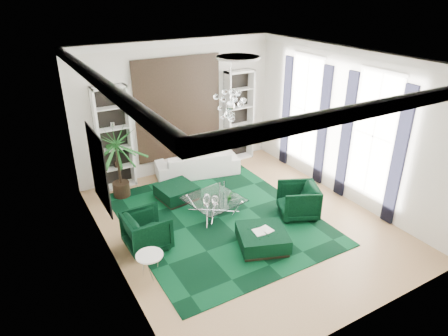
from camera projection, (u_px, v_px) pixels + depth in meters
floor at (243, 223)px, 9.43m from camera, size 6.00×7.00×0.02m
ceiling at (246, 58)px, 7.82m from camera, size 6.00×7.00×0.02m
wall_back at (178, 108)px, 11.38m from camera, size 6.00×0.02×3.80m
wall_front at (373, 225)px, 5.87m from camera, size 6.00×0.02×3.80m
wall_left at (105, 179)px, 7.26m from camera, size 0.02×7.00×3.80m
wall_right at (345, 125)px, 9.99m from camera, size 0.02×7.00×3.80m
crown_molding at (246, 63)px, 7.86m from camera, size 6.00×7.00×0.18m
ceiling_medallion at (238, 57)px, 8.07m from camera, size 0.90×0.90×0.05m
tapestry at (178, 108)px, 11.34m from camera, size 2.50×0.06×2.80m
shelving_left at (114, 139)px, 10.54m from camera, size 0.90×0.38×2.80m
shelving_right at (239, 116)px, 12.32m from camera, size 0.90×0.38×2.80m
painting at (99, 169)px, 7.77m from camera, size 0.04×1.30×1.60m
window_near at (373, 136)px, 9.28m from camera, size 0.03×1.10×2.90m
curtain_near_a at (399, 158)px, 8.76m from camera, size 0.07×0.30×3.25m
curtain_near_b at (346, 136)px, 9.98m from camera, size 0.07×0.30×3.25m
window_far at (305, 110)px, 11.16m from camera, size 0.03×1.10×2.90m
curtain_far_a at (323, 127)px, 10.64m from camera, size 0.07×0.30×3.25m
curtain_far_b at (286, 112)px, 11.86m from camera, size 0.07×0.30×3.25m
rug at (218, 218)px, 9.59m from camera, size 4.20×5.00×0.02m
sofa at (197, 163)px, 11.66m from camera, size 2.54×1.42×0.70m
armchair_left at (147, 231)px, 8.39m from camera, size 0.91×0.89×0.81m
armchair_right at (298, 201)px, 9.54m from camera, size 1.18×1.16×0.81m
coffee_table at (214, 206)px, 9.70m from camera, size 1.39×1.39×0.41m
ottoman_side at (177, 193)px, 10.34m from camera, size 1.01×1.01×0.40m
ottoman_front at (262, 239)px, 8.47m from camera, size 1.29×1.29×0.40m
book at (263, 231)px, 8.38m from camera, size 0.42×0.28×0.03m
side_table at (150, 266)px, 7.59m from camera, size 0.56×0.56×0.50m
palm at (117, 154)px, 10.08m from camera, size 1.75×1.75×2.40m
chandelier at (230, 106)px, 8.19m from camera, size 1.01×1.01×0.72m
table_plant at (230, 196)px, 9.51m from camera, size 0.15×0.13×0.24m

